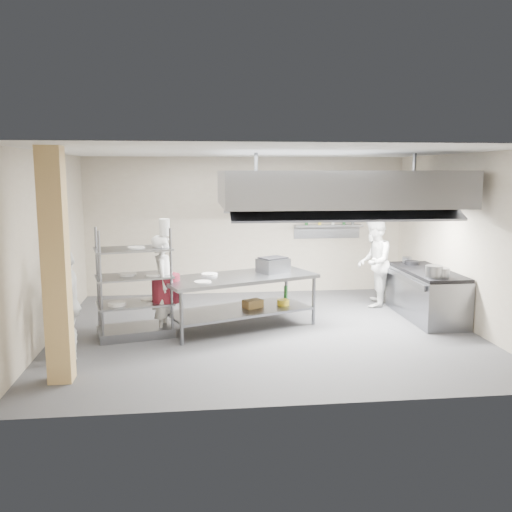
{
  "coord_description": "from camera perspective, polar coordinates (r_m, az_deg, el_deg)",
  "views": [
    {
      "loc": [
        -1.16,
        -8.84,
        2.69
      ],
      "look_at": [
        -0.12,
        0.2,
        1.26
      ],
      "focal_mm": 38.0,
      "sensor_mm": 36.0,
      "label": 1
    }
  ],
  "objects": [
    {
      "name": "floor",
      "position": [
        9.31,
        0.9,
        -7.87
      ],
      "size": [
        7.0,
        7.0,
        0.0
      ],
      "primitive_type": "plane",
      "color": "#3C3C3E",
      "rests_on": "ground"
    },
    {
      "name": "island_worktop",
      "position": [
        9.32,
        -1.78,
        -2.28
      ],
      "size": [
        2.85,
        1.98,
        0.06
      ],
      "primitive_type": "cube",
      "rotation": [
        0.0,
        0.0,
        0.38
      ],
      "color": "gray",
      "rests_on": "island"
    },
    {
      "name": "wall_left",
      "position": [
        9.22,
        -21.18,
        0.9
      ],
      "size": [
        0.0,
        6.0,
        6.0
      ],
      "primitive_type": "plane",
      "rotation": [
        1.57,
        0.0,
        1.57
      ],
      "color": "#A19480",
      "rests_on": "ground"
    },
    {
      "name": "griddle",
      "position": [
        9.64,
        1.81,
        -1.0
      ],
      "size": [
        0.63,
        0.59,
        0.25
      ],
      "primitive_type": "cube",
      "rotation": [
        0.0,
        0.0,
        0.53
      ],
      "color": "slate",
      "rests_on": "island_worktop"
    },
    {
      "name": "hood_strip_b",
      "position": [
        9.85,
        13.46,
        5.12
      ],
      "size": [
        1.6,
        0.12,
        0.04
      ],
      "primitive_type": "cube",
      "color": "white",
      "rests_on": "exhaust_hood"
    },
    {
      "name": "wall_right",
      "position": [
        10.07,
        21.1,
        1.53
      ],
      "size": [
        0.0,
        6.0,
        6.0
      ],
      "primitive_type": "plane",
      "rotation": [
        1.57,
        0.0,
        -1.57
      ],
      "color": "#A19480",
      "rests_on": "ground"
    },
    {
      "name": "cooking_range",
      "position": [
        10.51,
        17.47,
        -3.98
      ],
      "size": [
        0.8,
        2.0,
        0.84
      ],
      "primitive_type": "cube",
      "color": "gray",
      "rests_on": "floor"
    },
    {
      "name": "chef_head",
      "position": [
        9.09,
        -9.63,
        -3.03
      ],
      "size": [
        0.46,
        0.65,
        1.66
      ],
      "primitive_type": "imported",
      "rotation": [
        0.0,
        0.0,
        1.46
      ],
      "color": "silver",
      "rests_on": "floor"
    },
    {
      "name": "wall_back",
      "position": [
        11.96,
        -0.95,
        3.2
      ],
      "size": [
        7.0,
        0.0,
        7.0
      ],
      "primitive_type": "plane",
      "rotation": [
        1.57,
        0.0,
        0.0
      ],
      "color": "#A19480",
      "rests_on": "ground"
    },
    {
      "name": "ceiling",
      "position": [
        8.92,
        0.95,
        10.9
      ],
      "size": [
        7.0,
        7.0,
        0.0
      ],
      "primitive_type": "plane",
      "rotation": [
        3.14,
        0.0,
        0.0
      ],
      "color": "silver",
      "rests_on": "wall_back"
    },
    {
      "name": "wicker_basket",
      "position": [
        9.54,
        -0.34,
        -5.04
      ],
      "size": [
        0.39,
        0.34,
        0.14
      ],
      "primitive_type": "cube",
      "rotation": [
        0.0,
        0.0,
        0.49
      ],
      "color": "#95623B",
      "rests_on": "island_undershelf"
    },
    {
      "name": "hood_strip_a",
      "position": [
        9.39,
        3.04,
        5.18
      ],
      "size": [
        1.6,
        0.12,
        0.04
      ],
      "primitive_type": "cube",
      "color": "white",
      "rests_on": "exhaust_hood"
    },
    {
      "name": "island",
      "position": [
        9.42,
        -1.77,
        -4.82
      ],
      "size": [
        2.85,
        1.98,
        0.91
      ],
      "primitive_type": null,
      "rotation": [
        0.0,
        0.0,
        0.38
      ],
      "color": "gray",
      "rests_on": "floor"
    },
    {
      "name": "chef_line",
      "position": [
        11.09,
        12.3,
        -0.66
      ],
      "size": [
        0.97,
        1.06,
        1.77
      ],
      "primitive_type": "imported",
      "rotation": [
        0.0,
        0.0,
        -2.0
      ],
      "color": "silver",
      "rests_on": "floor"
    },
    {
      "name": "range_top",
      "position": [
        10.42,
        17.59,
        -1.57
      ],
      "size": [
        0.78,
        1.96,
        0.06
      ],
      "primitive_type": "cube",
      "color": "black",
      "rests_on": "cooking_range"
    },
    {
      "name": "column",
      "position": [
        7.25,
        -20.32,
        -1.08
      ],
      "size": [
        0.3,
        0.3,
        3.0
      ],
      "primitive_type": "cube",
      "color": "tan",
      "rests_on": "floor"
    },
    {
      "name": "plate_stack",
      "position": [
        9.11,
        -12.63,
        -4.72
      ],
      "size": [
        0.28,
        0.28,
        0.05
      ],
      "primitive_type": "cylinder",
      "color": "white",
      "rests_on": "pass_rack"
    },
    {
      "name": "pass_rack",
      "position": [
        9.04,
        -12.7,
        -2.73
      ],
      "size": [
        1.33,
        0.96,
        1.8
      ],
      "primitive_type": null,
      "rotation": [
        0.0,
        0.0,
        0.24
      ],
      "color": "gray",
      "rests_on": "floor"
    },
    {
      "name": "stockpot",
      "position": [
        9.71,
        18.24,
        -1.56
      ],
      "size": [
        0.29,
        0.29,
        0.2
      ],
      "primitive_type": "cylinder",
      "color": "gray",
      "rests_on": "range_top"
    },
    {
      "name": "chef_plating",
      "position": [
        8.29,
        -19.24,
        -4.8
      ],
      "size": [
        0.6,
        1.0,
        1.59
      ],
      "primitive_type": "imported",
      "rotation": [
        0.0,
        0.0,
        -1.33
      ],
      "color": "white",
      "rests_on": "floor"
    },
    {
      "name": "island_undershelf",
      "position": [
        9.45,
        -1.77,
        -5.73
      ],
      "size": [
        2.61,
        1.8,
        0.04
      ],
      "primitive_type": "cube",
      "rotation": [
        0.0,
        0.0,
        0.38
      ],
      "color": "slate",
      "rests_on": "island"
    },
    {
      "name": "wall_shelf",
      "position": [
        12.11,
        7.65,
        3.19
      ],
      "size": [
        1.5,
        0.28,
        0.04
      ],
      "primitive_type": "cube",
      "color": "gray",
      "rests_on": "wall_back"
    },
    {
      "name": "exhaust_hood",
      "position": [
        9.57,
        8.42,
        7.08
      ],
      "size": [
        4.0,
        2.5,
        0.6
      ],
      "primitive_type": "cube",
      "color": "gray",
      "rests_on": "ceiling"
    }
  ]
}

